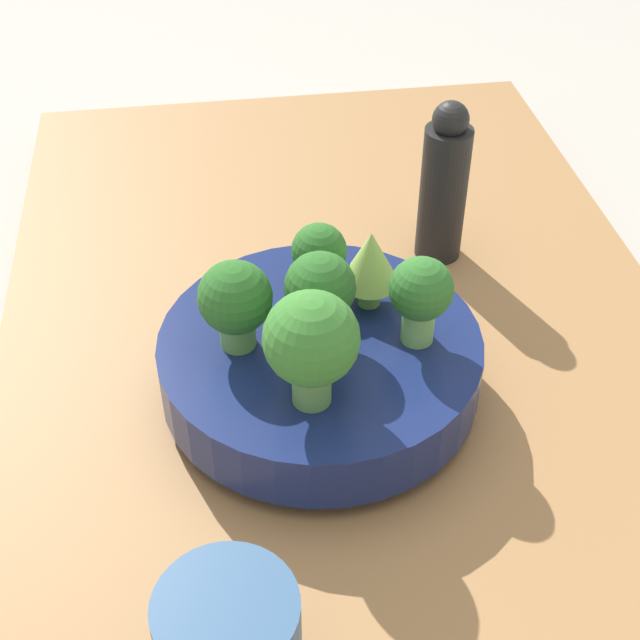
# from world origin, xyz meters

# --- Properties ---
(ground_plane) EXTENTS (6.00, 6.00, 0.00)m
(ground_plane) POSITION_xyz_m (0.00, 0.00, 0.00)
(ground_plane) COLOR #ADA89E
(table) EXTENTS (1.17, 0.62, 0.05)m
(table) POSITION_xyz_m (0.00, 0.00, 0.02)
(table) COLOR #9E7042
(table) RESTS_ON ground_plane
(bowl) EXTENTS (0.26, 0.26, 0.06)m
(bowl) POSITION_xyz_m (0.04, 0.03, 0.08)
(bowl) COLOR navy
(bowl) RESTS_ON table
(romanesco_piece_near) EXTENTS (0.05, 0.05, 0.07)m
(romanesco_piece_near) POSITION_xyz_m (0.08, -0.01, 0.15)
(romanesco_piece_near) COLOR #609347
(romanesco_piece_near) RESTS_ON bowl
(broccoli_floret_back) EXTENTS (0.06, 0.06, 0.08)m
(broccoli_floret_back) POSITION_xyz_m (0.04, 0.10, 0.15)
(broccoli_floret_back) COLOR #609347
(broccoli_floret_back) RESTS_ON bowl
(broccoli_floret_center) EXTENTS (0.06, 0.06, 0.08)m
(broccoli_floret_center) POSITION_xyz_m (0.04, 0.03, 0.16)
(broccoli_floret_center) COLOR #609347
(broccoli_floret_center) RESTS_ON bowl
(broccoli_floret_left) EXTENTS (0.07, 0.07, 0.09)m
(broccoli_floret_left) POSITION_xyz_m (-0.03, 0.05, 0.17)
(broccoli_floret_left) COLOR #609347
(broccoli_floret_left) RESTS_ON bowl
(broccoli_floret_front) EXTENTS (0.05, 0.05, 0.08)m
(broccoli_floret_front) POSITION_xyz_m (0.03, -0.04, 0.15)
(broccoli_floret_front) COLOR #7AB256
(broccoli_floret_front) RESTS_ON bowl
(broccoli_floret_right) EXTENTS (0.05, 0.05, 0.06)m
(broccoli_floret_right) POSITION_xyz_m (0.11, 0.02, 0.14)
(broccoli_floret_right) COLOR #7AB256
(broccoli_floret_right) RESTS_ON bowl
(pepper_mill) EXTENTS (0.05, 0.05, 0.17)m
(pepper_mill) POSITION_xyz_m (0.22, -0.11, 0.13)
(pepper_mill) COLOR black
(pepper_mill) RESTS_ON table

